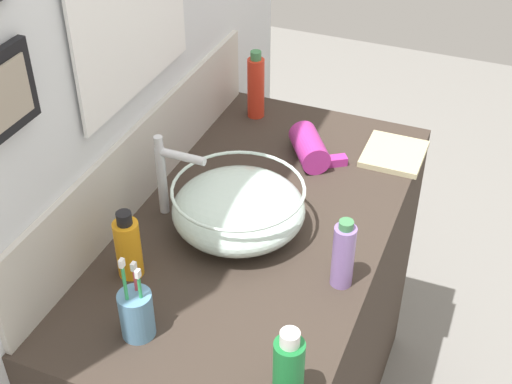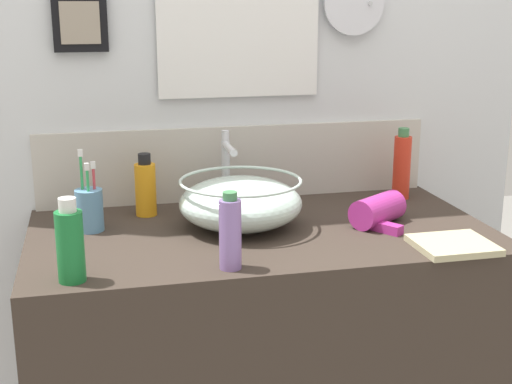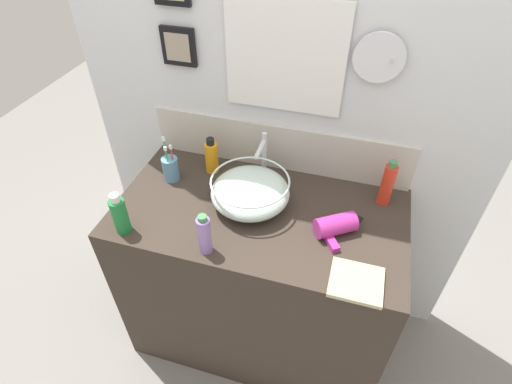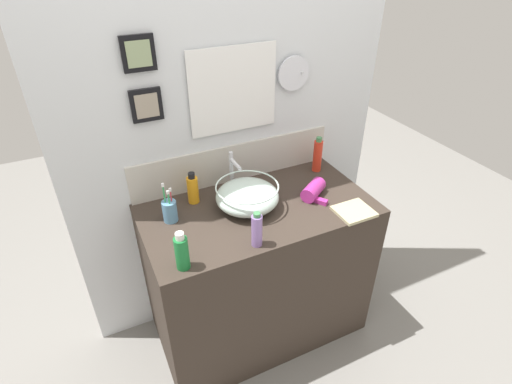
# 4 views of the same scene
# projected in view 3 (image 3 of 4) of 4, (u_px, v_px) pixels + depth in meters

# --- Properties ---
(ground_plane) EXTENTS (6.00, 6.00, 0.00)m
(ground_plane) POSITION_uv_depth(u_px,v_px,m) (258.00, 328.00, 2.19)
(ground_plane) COLOR gray
(vanity_counter) EXTENTS (1.17, 0.62, 0.89)m
(vanity_counter) POSITION_uv_depth(u_px,v_px,m) (259.00, 278.00, 1.89)
(vanity_counter) COLOR #382D26
(vanity_counter) RESTS_ON ground
(back_panel) EXTENTS (1.78, 0.09, 2.59)m
(back_panel) POSITION_uv_depth(u_px,v_px,m) (284.00, 80.00, 1.57)
(back_panel) COLOR silver
(back_panel) RESTS_ON ground
(glass_bowl_sink) EXTENTS (0.32, 0.32, 0.13)m
(glass_bowl_sink) POSITION_uv_depth(u_px,v_px,m) (250.00, 192.00, 1.59)
(glass_bowl_sink) COLOR silver
(glass_bowl_sink) RESTS_ON vanity_counter
(faucet) EXTENTS (0.02, 0.13, 0.22)m
(faucet) POSITION_uv_depth(u_px,v_px,m) (263.00, 153.00, 1.68)
(faucet) COLOR silver
(faucet) RESTS_ON vanity_counter
(hair_drier) EXTENTS (0.20, 0.20, 0.08)m
(hair_drier) POSITION_uv_depth(u_px,v_px,m) (339.00, 225.00, 1.49)
(hair_drier) COLOR #B22D8C
(hair_drier) RESTS_ON vanity_counter
(toothbrush_cup) EXTENTS (0.07, 0.07, 0.21)m
(toothbrush_cup) POSITION_uv_depth(u_px,v_px,m) (171.00, 168.00, 1.72)
(toothbrush_cup) COLOR #598CB2
(toothbrush_cup) RESTS_ON vanity_counter
(spray_bottle) EXTENTS (0.06, 0.06, 0.18)m
(spray_bottle) POSITION_uv_depth(u_px,v_px,m) (120.00, 215.00, 1.47)
(spray_bottle) COLOR #197233
(spray_bottle) RESTS_ON vanity_counter
(shampoo_bottle) EXTENTS (0.05, 0.05, 0.21)m
(shampoo_bottle) POSITION_uv_depth(u_px,v_px,m) (387.00, 184.00, 1.57)
(shampoo_bottle) COLOR red
(shampoo_bottle) RESTS_ON vanity_counter
(soap_dispenser) EXTENTS (0.05, 0.05, 0.17)m
(soap_dispenser) POSITION_uv_depth(u_px,v_px,m) (204.00, 235.00, 1.39)
(soap_dispenser) COLOR #8C6BB2
(soap_dispenser) RESTS_ON vanity_counter
(lotion_bottle) EXTENTS (0.06, 0.06, 0.17)m
(lotion_bottle) POSITION_uv_depth(u_px,v_px,m) (212.00, 157.00, 1.75)
(lotion_bottle) COLOR orange
(lotion_bottle) RESTS_ON vanity_counter
(hand_towel) EXTENTS (0.18, 0.16, 0.02)m
(hand_towel) POSITION_uv_depth(u_px,v_px,m) (356.00, 282.00, 1.33)
(hand_towel) COLOR tan
(hand_towel) RESTS_ON vanity_counter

